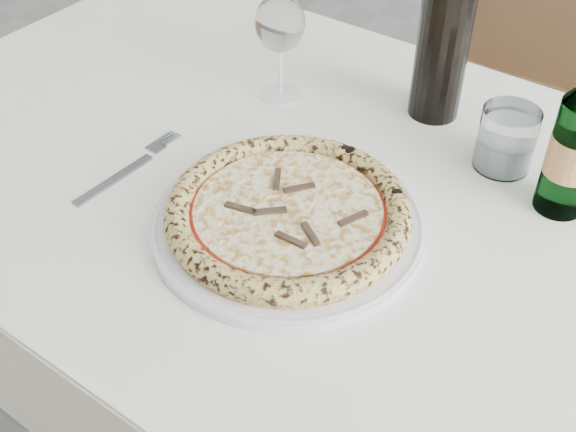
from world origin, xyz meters
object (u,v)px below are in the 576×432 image
object	(u,v)px
chair_far	(534,73)
wine_glass	(280,26)
plate	(288,223)
tumbler	(506,143)
dining_table	(326,237)
beer_bottle	(576,145)
wine_bottle	(445,33)
pizza	(288,212)

from	to	relation	value
chair_far	wine_glass	bearing A→B (deg)	-108.57
plate	tumbler	xyz separation A→B (m)	(0.17, 0.26, 0.03)
plate	dining_table	bearing A→B (deg)	90.00
chair_far	beer_bottle	size ratio (longest dim) A/B	3.92
dining_table	wine_bottle	size ratio (longest dim) A/B	4.70
tumbler	chair_far	bearing A→B (deg)	100.00
plate	pizza	distance (m)	0.02
dining_table	pizza	world-z (taller)	pizza
chair_far	beer_bottle	xyz separation A→B (m)	(0.21, -0.71, 0.32)
wine_glass	wine_bottle	bearing A→B (deg)	21.03
pizza	beer_bottle	size ratio (longest dim) A/B	1.25
plate	wine_glass	xyz separation A→B (m)	(-0.17, 0.25, 0.11)
wine_glass	tumbler	size ratio (longest dim) A/B	1.90
dining_table	chair_far	distance (m)	0.84
chair_far	wine_glass	size ratio (longest dim) A/B	5.72
dining_table	pizza	distance (m)	0.16
dining_table	beer_bottle	world-z (taller)	beer_bottle
chair_far	beer_bottle	distance (m)	0.81
chair_far	tumbler	size ratio (longest dim) A/B	10.87
beer_bottle	chair_far	bearing A→B (deg)	106.26
wine_glass	wine_bottle	xyz separation A→B (m)	(0.22, 0.08, 0.01)
chair_far	pizza	world-z (taller)	chair_far
pizza	wine_glass	bearing A→B (deg)	124.46
chair_far	tumbler	xyz separation A→B (m)	(0.12, -0.67, 0.26)
beer_bottle	pizza	bearing A→B (deg)	-140.68
dining_table	wine_bottle	world-z (taller)	wine_bottle
plate	wine_bottle	world-z (taller)	wine_bottle
tumbler	pizza	bearing A→B (deg)	-123.75
wine_glass	tumbler	distance (m)	0.36
chair_far	wine_bottle	world-z (taller)	wine_bottle
wine_glass	dining_table	bearing A→B (deg)	-41.15
plate	wine_bottle	bearing A→B (deg)	82.46
plate	wine_glass	size ratio (longest dim) A/B	2.04
chair_far	wine_glass	distance (m)	0.79
tumbler	wine_bottle	world-z (taller)	wine_bottle
tumbler	wine_glass	bearing A→B (deg)	-178.11
chair_far	beer_bottle	bearing A→B (deg)	-73.74
tumbler	beer_bottle	distance (m)	0.12
plate	pizza	bearing A→B (deg)	-163.78
beer_bottle	tumbler	bearing A→B (deg)	153.74
dining_table	beer_bottle	bearing A→B (deg)	23.81
wine_bottle	wine_glass	bearing A→B (deg)	-158.97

